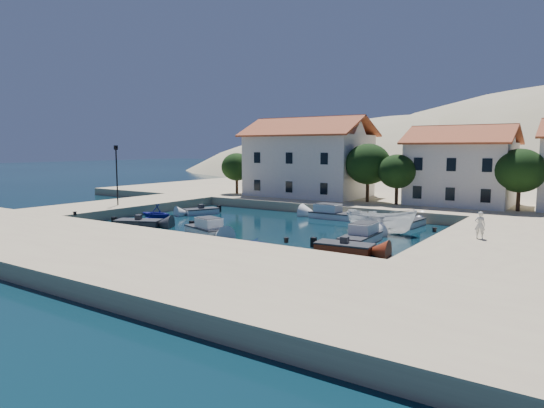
{
  "coord_description": "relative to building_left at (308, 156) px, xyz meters",
  "views": [
    {
      "loc": [
        24.18,
        -24.74,
        7.01
      ],
      "look_at": [
        0.18,
        10.75,
        2.0
      ],
      "focal_mm": 32.0,
      "sensor_mm": 36.0,
      "label": 1
    }
  ],
  "objects": [
    {
      "name": "ground",
      "position": [
        6.0,
        -28.0,
        -5.94
      ],
      "size": [
        400.0,
        400.0,
        0.0
      ],
      "primitive_type": "plane",
      "color": "black",
      "rests_on": "ground"
    },
    {
      "name": "quay_south",
      "position": [
        6.0,
        -34.0,
        -5.44
      ],
      "size": [
        52.0,
        12.0,
        1.0
      ],
      "primitive_type": "cube",
      "color": "tan",
      "rests_on": "ground"
    },
    {
      "name": "quay_east",
      "position": [
        26.5,
        -18.0,
        -5.44
      ],
      "size": [
        11.0,
        20.0,
        1.0
      ],
      "primitive_type": "cube",
      "color": "tan",
      "rests_on": "ground"
    },
    {
      "name": "quay_west",
      "position": [
        -13.0,
        -18.0,
        -5.44
      ],
      "size": [
        8.0,
        20.0,
        1.0
      ],
      "primitive_type": "cube",
      "color": "tan",
      "rests_on": "ground"
    },
    {
      "name": "quay_north",
      "position": [
        8.0,
        10.0,
        -5.44
      ],
      "size": [
        80.0,
        36.0,
        1.0
      ],
      "primitive_type": "cube",
      "color": "tan",
      "rests_on": "ground"
    },
    {
      "name": "building_left",
      "position": [
        0.0,
        0.0,
        0.0
      ],
      "size": [
        14.7,
        9.45,
        9.7
      ],
      "color": "white",
      "rests_on": "quay_north"
    },
    {
      "name": "building_mid",
      "position": [
        18.0,
        1.0,
        -0.71
      ],
      "size": [
        10.5,
        8.4,
        8.3
      ],
      "color": "white",
      "rests_on": "quay_north"
    },
    {
      "name": "trees",
      "position": [
        10.51,
        -2.54,
        -1.1
      ],
      "size": [
        37.3,
        5.3,
        6.45
      ],
      "color": "#382314",
      "rests_on": "quay_north"
    },
    {
      "name": "lamppost",
      "position": [
        -11.5,
        -20.0,
        -1.18
      ],
      "size": [
        0.35,
        0.25,
        6.22
      ],
      "color": "black",
      "rests_on": "quay_west"
    },
    {
      "name": "bollards",
      "position": [
        8.8,
        -24.13,
        -4.79
      ],
      "size": [
        29.36,
        9.56,
        0.3
      ],
      "color": "black",
      "rests_on": "ground"
    },
    {
      "name": "motorboat_grey_sw",
      "position": [
        -3.58,
        -24.07,
        -5.64
      ],
      "size": [
        4.35,
        3.28,
        1.25
      ],
      "rotation": [
        0.0,
        0.0,
        0.44
      ],
      "color": "#2E2F33",
      "rests_on": "ground"
    },
    {
      "name": "cabin_cruiser_south",
      "position": [
        3.99,
        -23.65,
        -5.46
      ],
      "size": [
        4.48,
        3.04,
        1.6
      ],
      "rotation": [
        0.0,
        0.0,
        -0.34
      ],
      "color": "white",
      "rests_on": "ground"
    },
    {
      "name": "rowboat_south",
      "position": [
        10.8,
        -26.5,
        -5.94
      ],
      "size": [
        4.69,
        3.47,
        0.94
      ],
      "primitive_type": "imported",
      "rotation": [
        0.0,
        0.0,
        1.52
      ],
      "color": "navy",
      "rests_on": "ground"
    },
    {
      "name": "motorboat_red_se",
      "position": [
        16.28,
        -23.47,
        -5.64
      ],
      "size": [
        4.01,
        2.08,
        1.25
      ],
      "rotation": [
        0.0,
        0.0,
        0.1
      ],
      "color": "maroon",
      "rests_on": "ground"
    },
    {
      "name": "cabin_cruiser_east",
      "position": [
        15.87,
        -19.91,
        -5.46
      ],
      "size": [
        2.03,
        4.65,
        1.6
      ],
      "rotation": [
        0.0,
        0.0,
        1.61
      ],
      "color": "white",
      "rests_on": "ground"
    },
    {
      "name": "boat_east",
      "position": [
        15.62,
        -15.32,
        -5.94
      ],
      "size": [
        6.03,
        3.02,
        2.23
      ],
      "primitive_type": "imported",
      "rotation": [
        0.0,
        0.0,
        1.72
      ],
      "color": "white",
      "rests_on": "ground"
    },
    {
      "name": "motorboat_white_ne",
      "position": [
        16.35,
        -10.3,
        -5.64
      ],
      "size": [
        2.04,
        3.86,
        1.25
      ],
      "rotation": [
        0.0,
        0.0,
        1.49
      ],
      "color": "white",
      "rests_on": "ground"
    },
    {
      "name": "rowboat_west",
      "position": [
        -4.81,
        -20.88,
        -5.94
      ],
      "size": [
        3.63,
        3.21,
        1.78
      ],
      "primitive_type": "imported",
      "rotation": [
        0.0,
        0.0,
        -1.48
      ],
      "color": "navy",
      "rests_on": "ground"
    },
    {
      "name": "motorboat_white_west",
      "position": [
        -4.43,
        -14.92,
        -5.64
      ],
      "size": [
        2.87,
        3.93,
        1.25
      ],
      "rotation": [
        0.0,
        0.0,
        -1.97
      ],
      "color": "white",
      "rests_on": "ground"
    },
    {
      "name": "cabin_cruiser_north",
      "position": [
        8.61,
        -9.93,
        -5.46
      ],
      "size": [
        4.77,
        2.09,
        1.6
      ],
      "rotation": [
        0.0,
        0.0,
        3.12
      ],
      "color": "white",
      "rests_on": "ground"
    },
    {
      "name": "pedestrian",
      "position": [
        23.86,
        -18.79,
        -4.03
      ],
      "size": [
        0.73,
        0.54,
        1.81
      ],
      "primitive_type": "imported",
      "rotation": [
        0.0,
        0.0,
        3.31
      ],
      "color": "white",
      "rests_on": "quay_east"
    }
  ]
}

